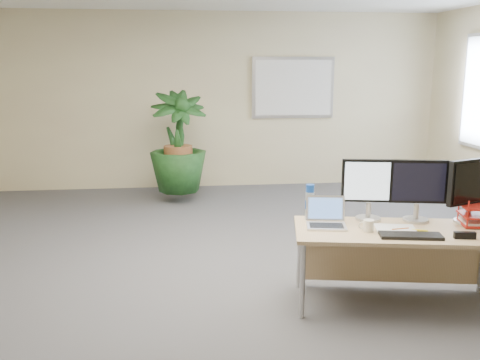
{
  "coord_description": "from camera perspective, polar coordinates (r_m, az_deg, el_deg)",
  "views": [
    {
      "loc": [
        -0.61,
        -4.36,
        1.9
      ],
      "look_at": [
        -0.06,
        0.35,
        0.88
      ],
      "focal_mm": 40.0,
      "sensor_mm": 36.0,
      "label": 1
    }
  ],
  "objects": [
    {
      "name": "whiteboard",
      "position": [
        8.53,
        5.69,
        9.77
      ],
      "size": [
        1.3,
        0.04,
        0.95
      ],
      "color": "#BABABF",
      "rests_on": "back_wall"
    },
    {
      "name": "spiral_notebook",
      "position": [
        4.4,
        16.23,
        -5.01
      ],
      "size": [
        0.35,
        0.29,
        0.01
      ],
      "primitive_type": "cube",
      "rotation": [
        0.0,
        0.0,
        -0.23
      ],
      "color": "white",
      "rests_on": "desk"
    },
    {
      "name": "monitor_right",
      "position": [
        4.62,
        18.45,
        -0.66
      ],
      "size": [
        0.46,
        0.21,
        0.51
      ],
      "color": "#B5B4B9",
      "rests_on": "desk"
    },
    {
      "name": "laptop",
      "position": [
        4.38,
        9.15,
        -4.05
      ],
      "size": [
        0.36,
        0.33,
        0.22
      ],
      "color": "silver",
      "rests_on": "desk"
    },
    {
      "name": "stapler",
      "position": [
        4.34,
        22.85,
        -5.46
      ],
      "size": [
        0.16,
        0.07,
        0.05
      ],
      "primitive_type": "cube",
      "rotation": [
        0.0,
        0.0,
        -0.19
      ],
      "color": "black",
      "rests_on": "desk"
    },
    {
      "name": "keyboard",
      "position": [
        4.24,
        17.75,
        -5.67
      ],
      "size": [
        0.48,
        0.24,
        0.03
      ],
      "primitive_type": "cube",
      "rotation": [
        0.0,
        0.0,
        -0.19
      ],
      "color": "black",
      "rests_on": "desk"
    },
    {
      "name": "monitor_left",
      "position": [
        4.54,
        13.67,
        -0.57
      ],
      "size": [
        0.46,
        0.21,
        0.51
      ],
      "color": "#B5B4B9",
      "rests_on": "desk"
    },
    {
      "name": "floor_plant",
      "position": [
        7.52,
        -6.61,
        3.3
      ],
      "size": [
        1.02,
        1.02,
        1.5
      ],
      "primitive_type": "imported",
      "rotation": [
        0.0,
        0.0,
        0.24
      ],
      "color": "black",
      "rests_on": "floor"
    },
    {
      "name": "monitor_dark",
      "position": [
        4.71,
        23.4,
        -0.65
      ],
      "size": [
        0.46,
        0.22,
        0.53
      ],
      "color": "#B5B4B9",
      "rests_on": "desk"
    },
    {
      "name": "water_bottle",
      "position": [
        4.51,
        7.45,
        -2.41
      ],
      "size": [
        0.08,
        0.08,
        0.3
      ],
      "color": "silver",
      "rests_on": "desk"
    },
    {
      "name": "back_wall",
      "position": [
        8.4,
        -2.5,
        8.42
      ],
      "size": [
        7.0,
        0.04,
        2.7
      ],
      "primitive_type": "cube",
      "color": "#C2AE89",
      "rests_on": "floor"
    },
    {
      "name": "yellow_highlighter",
      "position": [
        4.41,
        18.64,
        -5.12
      ],
      "size": [
        0.12,
        0.06,
        0.02
      ],
      "primitive_type": "cylinder",
      "rotation": [
        0.0,
        1.57,
        -0.38
      ],
      "color": "yellow",
      "rests_on": "desk"
    },
    {
      "name": "desk",
      "position": [
        4.53,
        16.34,
        -6.33
      ],
      "size": [
        1.74,
        0.98,
        0.63
      ],
      "color": "tan",
      "rests_on": "floor"
    },
    {
      "name": "orange_pen",
      "position": [
        4.38,
        16.74,
        -5.0
      ],
      "size": [
        0.14,
        0.03,
        0.01
      ],
      "primitive_type": "cylinder",
      "rotation": [
        0.0,
        1.57,
        0.13
      ],
      "color": "#CF5717",
      "rests_on": "spiral_notebook"
    },
    {
      "name": "floor",
      "position": [
        4.79,
        1.22,
        -11.16
      ],
      "size": [
        8.0,
        8.0,
        0.0
      ],
      "primitive_type": "plane",
      "color": "#444449",
      "rests_on": "ground"
    },
    {
      "name": "coffee_mug",
      "position": [
        4.29,
        13.5,
        -4.75
      ],
      "size": [
        0.12,
        0.08,
        0.09
      ],
      "color": "white",
      "rests_on": "desk"
    }
  ]
}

